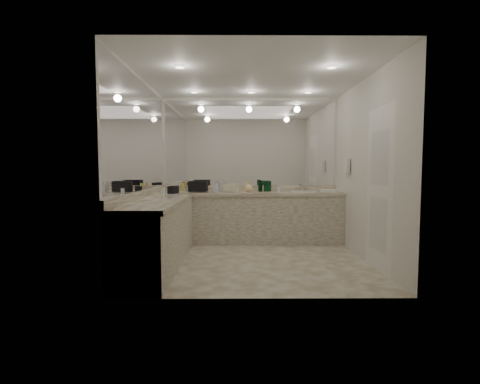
{
  "coord_description": "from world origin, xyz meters",
  "views": [
    {
      "loc": [
        -0.23,
        -4.94,
        1.33
      ],
      "look_at": [
        -0.19,
        0.4,
        0.95
      ],
      "focal_mm": 26.0,
      "sensor_mm": 36.0,
      "label": 1
    }
  ],
  "objects_px": {
    "soap_bottle_a": "(216,186)",
    "soap_bottle_b": "(216,187)",
    "sink": "(304,192)",
    "hand_towel": "(329,191)",
    "wall_phone": "(347,166)",
    "soap_bottle_c": "(249,187)",
    "cream_cosmetic_case": "(231,188)",
    "black_toiletry_bag": "(198,187)"
  },
  "relations": [
    {
      "from": "wall_phone",
      "to": "soap_bottle_b",
      "type": "distance_m",
      "value": 2.23
    },
    {
      "from": "hand_towel",
      "to": "black_toiletry_bag",
      "type": "bearing_deg",
      "value": 178.69
    },
    {
      "from": "hand_towel",
      "to": "soap_bottle_b",
      "type": "xyz_separation_m",
      "value": [
        -1.97,
        0.01,
        0.07
      ]
    },
    {
      "from": "hand_towel",
      "to": "soap_bottle_b",
      "type": "relative_size",
      "value": 1.32
    },
    {
      "from": "wall_phone",
      "to": "hand_towel",
      "type": "height_order",
      "value": "wall_phone"
    },
    {
      "from": "soap_bottle_a",
      "to": "soap_bottle_c",
      "type": "height_order",
      "value": "soap_bottle_a"
    },
    {
      "from": "sink",
      "to": "soap_bottle_b",
      "type": "height_order",
      "value": "soap_bottle_b"
    },
    {
      "from": "cream_cosmetic_case",
      "to": "soap_bottle_c",
      "type": "height_order",
      "value": "soap_bottle_c"
    },
    {
      "from": "sink",
      "to": "black_toiletry_bag",
      "type": "relative_size",
      "value": 1.38
    },
    {
      "from": "hand_towel",
      "to": "soap_bottle_a",
      "type": "height_order",
      "value": "soap_bottle_a"
    },
    {
      "from": "hand_towel",
      "to": "soap_bottle_c",
      "type": "xyz_separation_m",
      "value": [
        -1.4,
        0.04,
        0.07
      ]
    },
    {
      "from": "black_toiletry_bag",
      "to": "soap_bottle_a",
      "type": "bearing_deg",
      "value": 13.49
    },
    {
      "from": "soap_bottle_a",
      "to": "wall_phone",
      "type": "bearing_deg",
      "value": -14.01
    },
    {
      "from": "black_toiletry_bag",
      "to": "soap_bottle_b",
      "type": "relative_size",
      "value": 1.69
    },
    {
      "from": "cream_cosmetic_case",
      "to": "soap_bottle_b",
      "type": "bearing_deg",
      "value": -150.14
    },
    {
      "from": "cream_cosmetic_case",
      "to": "soap_bottle_a",
      "type": "distance_m",
      "value": 0.28
    },
    {
      "from": "black_toiletry_bag",
      "to": "soap_bottle_a",
      "type": "height_order",
      "value": "soap_bottle_a"
    },
    {
      "from": "wall_phone",
      "to": "sink",
      "type": "bearing_deg",
      "value": 140.43
    },
    {
      "from": "cream_cosmetic_case",
      "to": "soap_bottle_c",
      "type": "relative_size",
      "value": 1.31
    },
    {
      "from": "sink",
      "to": "hand_towel",
      "type": "bearing_deg",
      "value": -11.88
    },
    {
      "from": "wall_phone",
      "to": "soap_bottle_a",
      "type": "xyz_separation_m",
      "value": [
        -2.16,
        0.54,
        -0.36
      ]
    },
    {
      "from": "wall_phone",
      "to": "soap_bottle_a",
      "type": "distance_m",
      "value": 2.26
    },
    {
      "from": "black_toiletry_bag",
      "to": "hand_towel",
      "type": "distance_m",
      "value": 2.29
    },
    {
      "from": "soap_bottle_b",
      "to": "soap_bottle_c",
      "type": "xyz_separation_m",
      "value": [
        0.57,
        0.04,
        -0.0
      ]
    },
    {
      "from": "soap_bottle_a",
      "to": "black_toiletry_bag",
      "type": "bearing_deg",
      "value": -166.51
    },
    {
      "from": "wall_phone",
      "to": "cream_cosmetic_case",
      "type": "distance_m",
      "value": 1.99
    },
    {
      "from": "sink",
      "to": "hand_towel",
      "type": "xyz_separation_m",
      "value": [
        0.42,
        -0.09,
        0.03
      ]
    },
    {
      "from": "soap_bottle_a",
      "to": "soap_bottle_b",
      "type": "relative_size",
      "value": 1.0
    },
    {
      "from": "cream_cosmetic_case",
      "to": "hand_towel",
      "type": "distance_m",
      "value": 1.71
    },
    {
      "from": "hand_towel",
      "to": "soap_bottle_b",
      "type": "bearing_deg",
      "value": 179.82
    },
    {
      "from": "cream_cosmetic_case",
      "to": "hand_towel",
      "type": "xyz_separation_m",
      "value": [
        1.71,
        -0.04,
        -0.05
      ]
    },
    {
      "from": "soap_bottle_a",
      "to": "soap_bottle_b",
      "type": "bearing_deg",
      "value": -87.87
    },
    {
      "from": "sink",
      "to": "wall_phone",
      "type": "bearing_deg",
      "value": -39.57
    },
    {
      "from": "cream_cosmetic_case",
      "to": "black_toiletry_bag",
      "type": "bearing_deg",
      "value": -158.85
    },
    {
      "from": "soap_bottle_c",
      "to": "wall_phone",
      "type": "bearing_deg",
      "value": -16.04
    },
    {
      "from": "sink",
      "to": "wall_phone",
      "type": "xyz_separation_m",
      "value": [
        0.61,
        -0.5,
        0.46
      ]
    },
    {
      "from": "wall_phone",
      "to": "soap_bottle_c",
      "type": "relative_size",
      "value": 1.32
    },
    {
      "from": "soap_bottle_c",
      "to": "cream_cosmetic_case",
      "type": "bearing_deg",
      "value": -179.54
    },
    {
      "from": "hand_towel",
      "to": "soap_bottle_c",
      "type": "bearing_deg",
      "value": 178.21
    },
    {
      "from": "wall_phone",
      "to": "soap_bottle_a",
      "type": "bearing_deg",
      "value": 165.99
    },
    {
      "from": "sink",
      "to": "soap_bottle_b",
      "type": "distance_m",
      "value": 1.56
    },
    {
      "from": "black_toiletry_bag",
      "to": "soap_bottle_b",
      "type": "xyz_separation_m",
      "value": [
        0.32,
        -0.05,
        0.0
      ]
    }
  ]
}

